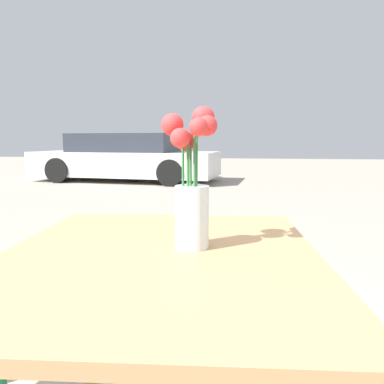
% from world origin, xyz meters
% --- Properties ---
extents(table_front, '(0.92, 1.06, 0.74)m').
position_xyz_m(table_front, '(0.00, 0.00, 0.64)').
color(table_front, tan).
rests_on(table_front, ground_plane).
extents(flower_vase, '(0.15, 0.13, 0.39)m').
position_xyz_m(flower_vase, '(0.08, 0.06, 0.89)').
color(flower_vase, silver).
rests_on(flower_vase, table_front).
extents(parked_car, '(4.71, 2.16, 1.18)m').
position_xyz_m(parked_car, '(-2.78, 8.16, 0.57)').
color(parked_car, silver).
rests_on(parked_car, ground_plane).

